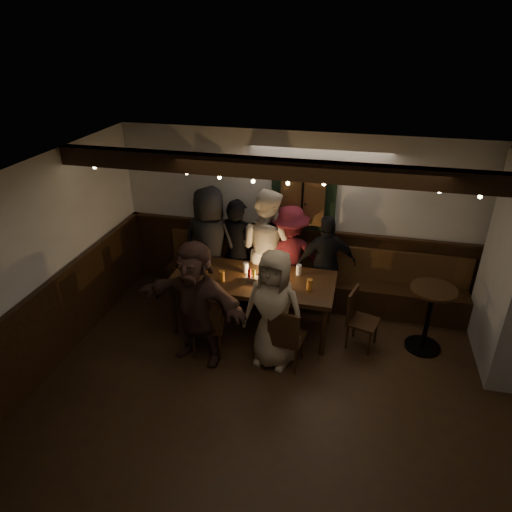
% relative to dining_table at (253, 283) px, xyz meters
% --- Properties ---
extents(room, '(6.02, 5.01, 2.62)m').
position_rel_dining_table_xyz_m(room, '(1.78, 0.02, 0.34)').
color(room, black).
rests_on(room, ground).
extents(dining_table, '(2.25, 0.96, 0.98)m').
position_rel_dining_table_xyz_m(dining_table, '(0.00, 0.00, 0.00)').
color(dining_table, black).
rests_on(dining_table, ground).
extents(chair_near_left, '(0.49, 0.49, 0.91)m').
position_rel_dining_table_xyz_m(chair_near_left, '(-0.42, -0.75, -0.23)').
color(chair_near_left, black).
rests_on(chair_near_left, ground).
extents(chair_near_right, '(0.45, 0.45, 0.88)m').
position_rel_dining_table_xyz_m(chair_near_right, '(0.61, -0.75, -0.24)').
color(chair_near_right, black).
rests_on(chair_near_right, ground).
extents(chair_end, '(0.46, 0.46, 0.83)m').
position_rel_dining_table_xyz_m(chair_end, '(1.46, -0.06, -0.27)').
color(chair_end, black).
rests_on(chair_end, ground).
extents(high_top, '(0.58, 0.58, 0.93)m').
position_rel_dining_table_xyz_m(high_top, '(2.36, 0.07, -0.15)').
color(high_top, black).
rests_on(high_top, ground).
extents(person_a, '(0.93, 0.65, 1.82)m').
position_rel_dining_table_xyz_m(person_a, '(-0.84, 0.69, 0.17)').
color(person_a, black).
rests_on(person_a, ground).
extents(person_b, '(0.69, 0.54, 1.67)m').
position_rel_dining_table_xyz_m(person_b, '(-0.41, 0.70, 0.10)').
color(person_b, black).
rests_on(person_b, ground).
extents(person_c, '(1.09, 0.98, 1.85)m').
position_rel_dining_table_xyz_m(person_c, '(0.03, 0.73, 0.19)').
color(person_c, beige).
rests_on(person_c, ground).
extents(person_d, '(1.19, 0.96, 1.60)m').
position_rel_dining_table_xyz_m(person_d, '(0.38, 0.77, 0.07)').
color(person_d, '#55141F').
rests_on(person_d, ground).
extents(person_e, '(0.95, 0.60, 1.51)m').
position_rel_dining_table_xyz_m(person_e, '(0.94, 0.75, 0.02)').
color(person_e, black).
rests_on(person_e, ground).
extents(person_f, '(1.61, 0.82, 1.66)m').
position_rel_dining_table_xyz_m(person_f, '(-0.52, -0.80, 0.10)').
color(person_f, '#3E2722').
rests_on(person_f, ground).
extents(person_g, '(0.86, 0.65, 1.59)m').
position_rel_dining_table_xyz_m(person_g, '(0.44, -0.67, 0.06)').
color(person_g, '#9D8B70').
rests_on(person_g, ground).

